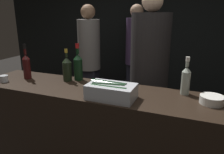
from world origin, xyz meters
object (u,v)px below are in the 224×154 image
(ice_bin_with_bottles, at_px, (110,90))
(person_in_hoodie, at_px, (136,53))
(red_wine_bottle_black_foil, at_px, (27,65))
(person_blond_tee, at_px, (89,57))
(person_grey_polo, at_px, (149,72))
(red_wine_bottle_burgundy, at_px, (78,66))
(bowl_white, at_px, (212,100))
(candle_votive, at_px, (4,79))
(champagne_bottle, at_px, (67,68))
(white_wine_bottle, at_px, (186,79))

(ice_bin_with_bottles, xyz_separation_m, person_in_hoodie, (-0.38, 2.03, -0.08))
(red_wine_bottle_black_foil, relative_size, person_blond_tee, 0.20)
(person_grey_polo, bearing_deg, person_blond_tee, -110.33)
(red_wine_bottle_burgundy, relative_size, person_in_hoodie, 0.20)
(bowl_white, distance_m, person_in_hoodie, 2.15)
(candle_votive, relative_size, person_blond_tee, 0.04)
(ice_bin_with_bottles, distance_m, person_grey_polo, 0.82)
(person_grey_polo, bearing_deg, ice_bin_with_bottles, 3.05)
(bowl_white, relative_size, red_wine_bottle_burgundy, 0.47)
(person_in_hoodie, bearing_deg, ice_bin_with_bottles, 9.79)
(ice_bin_with_bottles, distance_m, red_wine_bottle_burgundy, 0.58)
(red_wine_bottle_burgundy, bearing_deg, person_blond_tee, 112.85)
(red_wine_bottle_burgundy, distance_m, person_grey_polo, 0.77)
(ice_bin_with_bottles, bearing_deg, champagne_bottle, 154.59)
(bowl_white, xyz_separation_m, red_wine_bottle_black_foil, (-1.68, 0.00, 0.10))
(red_wine_bottle_black_foil, bearing_deg, bowl_white, -0.02)
(candle_votive, xyz_separation_m, white_wine_bottle, (1.62, 0.30, 0.09))
(champagne_bottle, bearing_deg, ice_bin_with_bottles, -25.41)
(ice_bin_with_bottles, bearing_deg, red_wine_bottle_black_foil, 169.52)
(red_wine_bottle_black_foil, height_order, white_wine_bottle, red_wine_bottle_black_foil)
(ice_bin_with_bottles, xyz_separation_m, champagne_bottle, (-0.55, 0.26, 0.06))
(bowl_white, bearing_deg, champagne_bottle, 176.13)
(champagne_bottle, xyz_separation_m, person_in_hoodie, (0.17, 1.76, -0.13))
(red_wine_bottle_burgundy, bearing_deg, ice_bin_with_bottles, -34.78)
(ice_bin_with_bottles, height_order, bowl_white, ice_bin_with_bottles)
(ice_bin_with_bottles, relative_size, person_grey_polo, 0.20)
(bowl_white, bearing_deg, person_in_hoodie, 120.70)
(red_wine_bottle_burgundy, bearing_deg, white_wine_bottle, -1.03)
(red_wine_bottle_burgundy, bearing_deg, person_grey_polo, 39.29)
(bowl_white, height_order, red_wine_bottle_black_foil, red_wine_bottle_black_foil)
(red_wine_bottle_black_foil, distance_m, red_wine_bottle_burgundy, 0.52)
(ice_bin_with_bottles, height_order, candle_votive, ice_bin_with_bottles)
(person_blond_tee, xyz_separation_m, person_grey_polo, (1.07, -0.66, 0.04))
(white_wine_bottle, bearing_deg, person_grey_polo, 128.91)
(red_wine_bottle_burgundy, bearing_deg, red_wine_bottle_black_foil, -163.27)
(red_wine_bottle_black_foil, bearing_deg, ice_bin_with_bottles, -10.48)
(ice_bin_with_bottles, height_order, person_blond_tee, person_blond_tee)
(red_wine_bottle_black_foil, xyz_separation_m, person_blond_tee, (0.01, 1.29, -0.16))
(red_wine_bottle_black_foil, height_order, person_blond_tee, person_blond_tee)
(champagne_bottle, height_order, person_blond_tee, person_blond_tee)
(bowl_white, height_order, person_in_hoodie, person_in_hoodie)
(candle_votive, xyz_separation_m, red_wine_bottle_black_foil, (0.13, 0.17, 0.10))
(person_blond_tee, height_order, person_grey_polo, person_grey_polo)
(bowl_white, xyz_separation_m, white_wine_bottle, (-0.20, 0.13, 0.09))
(white_wine_bottle, bearing_deg, person_blond_tee, 141.82)
(candle_votive, bearing_deg, red_wine_bottle_burgundy, 26.88)
(ice_bin_with_bottles, distance_m, white_wine_bottle, 0.61)
(red_wine_bottle_black_foil, relative_size, white_wine_bottle, 1.14)
(bowl_white, xyz_separation_m, person_grey_polo, (-0.60, 0.63, -0.01))
(ice_bin_with_bottles, relative_size, white_wine_bottle, 1.22)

